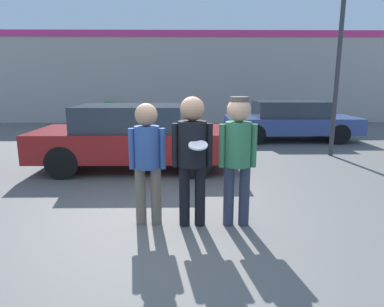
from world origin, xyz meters
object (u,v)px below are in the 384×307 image
Objects in this scene: parked_car_near at (133,136)px; parked_car_far at (290,120)px; shrub at (109,113)px; person_left at (147,154)px; person_middle_with_frisbee at (192,149)px; person_right at (238,149)px.

parked_car_near is 6.15m from parked_car_far.
shrub is at bearing 148.17° from parked_car_far.
person_middle_with_frisbee is (0.63, -0.07, 0.08)m from person_left.
person_right reaches higher than parked_car_far.
person_left is 0.95× the size of person_middle_with_frisbee.
person_right reaches higher than shrub.
person_right is 3.85m from parked_car_near.
parked_car_far is 4.13× the size of shrub.
person_middle_with_frisbee is at bearing -116.19° from parked_car_far.
parked_car_far is at bearing 38.35° from parked_car_near.
person_middle_with_frisbee is 7.94m from parked_car_far.
parked_car_far is (4.13, 7.04, -0.35)m from person_left.
person_middle_with_frisbee is 12.23m from shrub.
parked_car_near is at bearing 120.66° from person_right.
parked_car_near is at bearing -73.64° from shrub.
person_left is 0.39× the size of parked_car_far.
person_right is at bearing -59.34° from parked_car_near.
person_right is 1.70× the size of shrub.
person_middle_with_frisbee is at bearing 179.99° from person_right.
parked_car_near is (-0.70, 3.23, -0.28)m from person_left.
shrub is (-3.77, 11.62, -0.58)m from person_middle_with_frisbee.
person_right is at bearing -69.28° from shrub.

